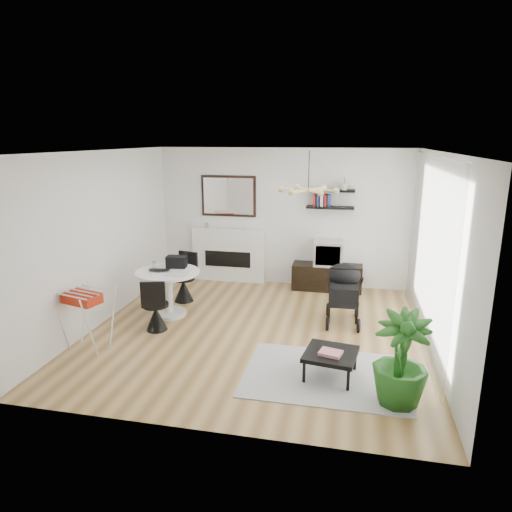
% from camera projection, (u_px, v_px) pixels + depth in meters
% --- Properties ---
extents(floor, '(5.00, 5.00, 0.00)m').
position_uv_depth(floor, '(257.00, 332.00, 6.99)').
color(floor, olive).
rests_on(floor, ground).
extents(ceiling, '(5.00, 5.00, 0.00)m').
position_uv_depth(ceiling, '(257.00, 151.00, 6.31)').
color(ceiling, white).
rests_on(ceiling, wall_back).
extents(wall_back, '(5.00, 0.00, 5.00)m').
position_uv_depth(wall_back, '(283.00, 218.00, 9.02)').
color(wall_back, white).
rests_on(wall_back, floor).
extents(wall_left, '(0.00, 5.00, 5.00)m').
position_uv_depth(wall_left, '(101.00, 238.00, 7.15)').
color(wall_left, white).
rests_on(wall_left, floor).
extents(wall_right, '(0.00, 5.00, 5.00)m').
position_uv_depth(wall_right, '(438.00, 255.00, 6.15)').
color(wall_right, white).
rests_on(wall_right, floor).
extents(sheer_curtain, '(0.04, 3.60, 2.60)m').
position_uv_depth(sheer_curtain, '(428.00, 251.00, 6.36)').
color(sheer_curtain, white).
rests_on(sheer_curtain, wall_right).
extents(fireplace, '(1.50, 0.17, 2.16)m').
position_uv_depth(fireplace, '(229.00, 248.00, 9.33)').
color(fireplace, white).
rests_on(fireplace, floor).
extents(shelf_lower, '(0.90, 0.25, 0.04)m').
position_uv_depth(shelf_lower, '(330.00, 207.00, 8.64)').
color(shelf_lower, black).
rests_on(shelf_lower, wall_back).
extents(shelf_upper, '(0.90, 0.25, 0.04)m').
position_uv_depth(shelf_upper, '(331.00, 191.00, 8.56)').
color(shelf_upper, black).
rests_on(shelf_upper, wall_back).
extents(pendant_lamp, '(0.90, 0.90, 0.10)m').
position_uv_depth(pendant_lamp, '(308.00, 190.00, 6.59)').
color(pendant_lamp, tan).
rests_on(pendant_lamp, ceiling).
extents(tv_console, '(1.33, 0.47, 0.50)m').
position_uv_depth(tv_console, '(327.00, 277.00, 8.88)').
color(tv_console, black).
rests_on(tv_console, floor).
extents(crt_tv, '(0.54, 0.47, 0.47)m').
position_uv_depth(crt_tv, '(328.00, 253.00, 8.75)').
color(crt_tv, silver).
rests_on(crt_tv, tv_console).
extents(dining_table, '(1.04, 1.04, 0.76)m').
position_uv_depth(dining_table, '(168.00, 286.00, 7.53)').
color(dining_table, white).
rests_on(dining_table, floor).
extents(laptop, '(0.37, 0.26, 0.03)m').
position_uv_depth(laptop, '(158.00, 271.00, 7.42)').
color(laptop, black).
rests_on(laptop, dining_table).
extents(black_bag, '(0.34, 0.23, 0.20)m').
position_uv_depth(black_bag, '(177.00, 262.00, 7.67)').
color(black_bag, black).
rests_on(black_bag, dining_table).
extents(newspaper, '(0.34, 0.28, 0.01)m').
position_uv_depth(newspaper, '(177.00, 274.00, 7.31)').
color(newspaper, silver).
rests_on(newspaper, dining_table).
extents(drinking_glass, '(0.06, 0.06, 0.10)m').
position_uv_depth(drinking_glass, '(154.00, 264.00, 7.69)').
color(drinking_glass, white).
rests_on(drinking_glass, dining_table).
extents(chair_far, '(0.44, 0.46, 0.88)m').
position_uv_depth(chair_far, '(184.00, 286.00, 8.25)').
color(chair_far, black).
rests_on(chair_far, floor).
extents(chair_near, '(0.43, 0.44, 0.84)m').
position_uv_depth(chair_near, '(156.00, 314.00, 6.98)').
color(chair_near, black).
rests_on(chair_near, floor).
extents(drying_rack, '(0.70, 0.67, 0.87)m').
position_uv_depth(drying_rack, '(87.00, 319.00, 6.30)').
color(drying_rack, white).
rests_on(drying_rack, floor).
extents(stroller, '(0.56, 0.89, 1.05)m').
position_uv_depth(stroller, '(343.00, 295.00, 7.26)').
color(stroller, black).
rests_on(stroller, floor).
extents(rug, '(2.01, 1.45, 0.01)m').
position_uv_depth(rug, '(325.00, 375.00, 5.70)').
color(rug, '#AAAAAA').
rests_on(rug, floor).
extents(coffee_table, '(0.70, 0.70, 0.32)m').
position_uv_depth(coffee_table, '(331.00, 355.00, 5.61)').
color(coffee_table, black).
rests_on(coffee_table, rug).
extents(magazines, '(0.31, 0.27, 0.04)m').
position_uv_depth(magazines, '(331.00, 353.00, 5.54)').
color(magazines, '#DE374F').
rests_on(magazines, coffee_table).
extents(potted_plant, '(0.68, 0.68, 1.08)m').
position_uv_depth(potted_plant, '(401.00, 359.00, 4.97)').
color(potted_plant, '#205B1A').
rests_on(potted_plant, floor).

